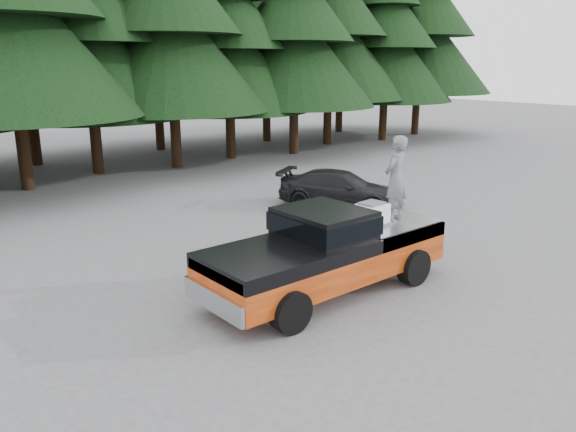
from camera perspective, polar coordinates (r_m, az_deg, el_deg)
ground at (r=12.52m, az=-1.55°, el=-7.92°), size 120.00×120.00×0.00m
pickup_truck at (r=12.42m, az=3.93°, el=-4.84°), size 6.00×2.04×1.33m
truck_cab at (r=12.05m, az=3.67°, el=-0.67°), size 1.66×1.90×0.59m
air_compressor at (r=12.97m, az=8.48°, el=0.09°), size 0.73×0.62×0.47m
man_on_bed at (r=13.29m, az=10.86°, el=3.76°), size 0.83×0.66×2.01m
parked_car at (r=19.79m, az=5.34°, el=2.76°), size 3.68×4.65×1.26m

